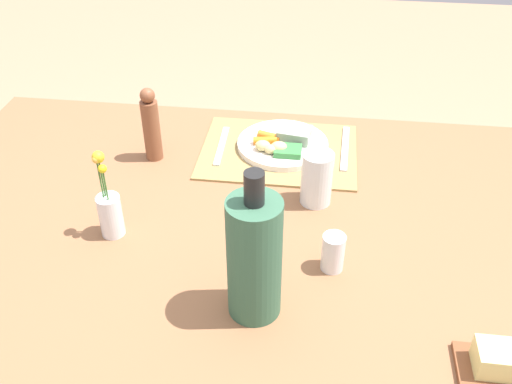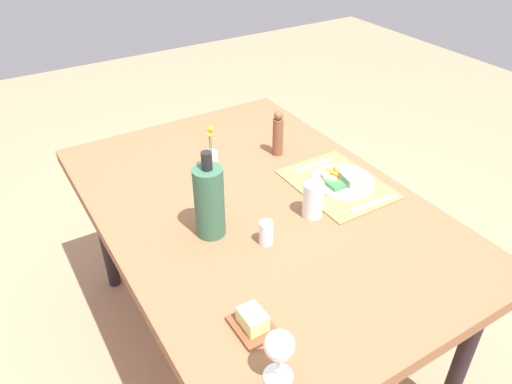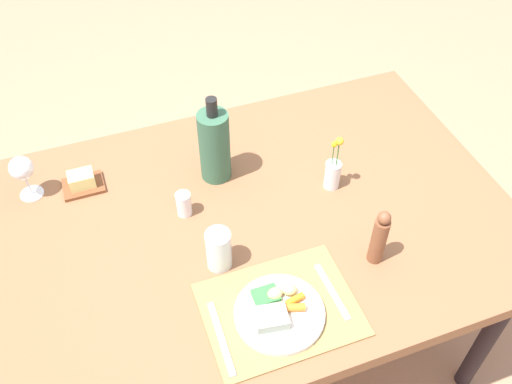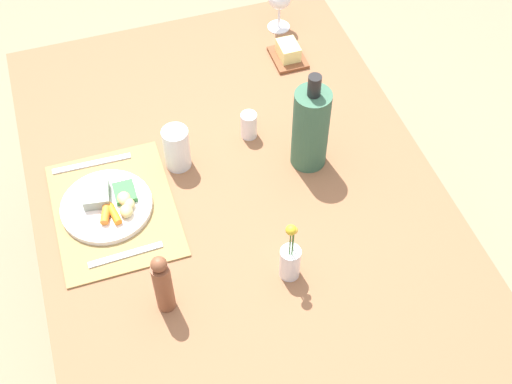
% 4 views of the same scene
% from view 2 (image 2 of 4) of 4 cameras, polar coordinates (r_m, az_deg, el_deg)
% --- Properties ---
extents(ground_plane, '(8.00, 8.00, 0.00)m').
position_cam_2_polar(ground_plane, '(2.33, 0.16, -16.71)').
color(ground_plane, tan).
extents(dining_table, '(1.59, 1.09, 0.76)m').
position_cam_2_polar(dining_table, '(1.84, 0.20, -2.94)').
color(dining_table, brown).
rests_on(dining_table, ground_plane).
extents(placemat, '(0.41, 0.31, 0.01)m').
position_cam_2_polar(placemat, '(1.93, 9.42, 0.93)').
color(placemat, olive).
rests_on(placemat, dining_table).
extents(dinner_plate, '(0.24, 0.24, 0.05)m').
position_cam_2_polar(dinner_plate, '(1.92, 9.97, 1.34)').
color(dinner_plate, white).
rests_on(dinner_plate, placemat).
extents(fork, '(0.02, 0.22, 0.00)m').
position_cam_2_polar(fork, '(1.84, 13.59, -1.22)').
color(fork, silver).
rests_on(fork, placemat).
extents(knife, '(0.02, 0.19, 0.00)m').
position_cam_2_polar(knife, '(2.03, 6.67, 3.12)').
color(knife, silver).
rests_on(knife, placemat).
extents(water_tumbler, '(0.07, 0.07, 0.13)m').
position_cam_2_polar(water_tumbler, '(1.72, 6.63, -1.13)').
color(water_tumbler, silver).
rests_on(water_tumbler, dining_table).
extents(salt_shaker, '(0.05, 0.05, 0.08)m').
position_cam_2_polar(salt_shaker, '(1.60, 1.18, -4.79)').
color(salt_shaker, white).
rests_on(salt_shaker, dining_table).
extents(flower_vase, '(0.05, 0.05, 0.21)m').
position_cam_2_polar(flower_vase, '(1.95, -5.20, 3.81)').
color(flower_vase, silver).
rests_on(flower_vase, dining_table).
extents(butter_dish, '(0.13, 0.10, 0.06)m').
position_cam_2_polar(butter_dish, '(1.36, -0.39, -14.89)').
color(butter_dish, brown).
rests_on(butter_dish, dining_table).
extents(cooler_bottle, '(0.10, 0.10, 0.31)m').
position_cam_2_polar(cooler_bottle, '(1.60, -5.45, -1.06)').
color(cooler_bottle, '#356147').
rests_on(cooler_bottle, dining_table).
extents(wine_glass, '(0.08, 0.08, 0.16)m').
position_cam_2_polar(wine_glass, '(1.19, 2.71, -17.59)').
color(wine_glass, white).
rests_on(wine_glass, dining_table).
extents(pepper_mill, '(0.04, 0.04, 0.20)m').
position_cam_2_polar(pepper_mill, '(2.06, 2.56, 6.75)').
color(pepper_mill, brown).
rests_on(pepper_mill, dining_table).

